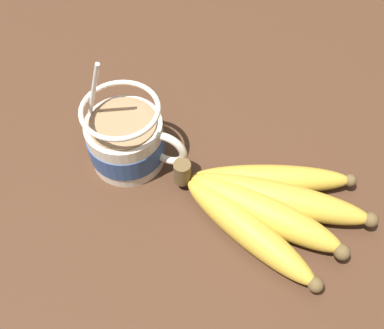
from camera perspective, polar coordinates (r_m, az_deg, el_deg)
table at (r=53.06cm, az=-6.10°, el=-2.97°), size 109.51×109.51×3.37cm
coffee_mug at (r=50.97cm, az=-8.70°, el=3.32°), size 13.88×9.15×14.61cm
banana_bunch at (r=48.02cm, az=9.77°, el=-5.36°), size 22.81×16.95×4.24cm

